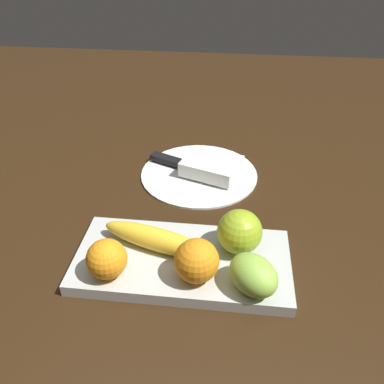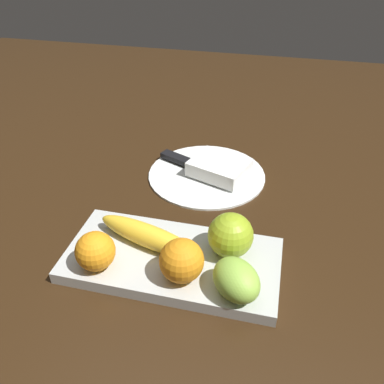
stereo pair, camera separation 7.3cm
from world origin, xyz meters
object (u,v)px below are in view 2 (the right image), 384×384
at_px(grape_bunch, 236,280).
at_px(knife, 184,161).
at_px(orange_near_banana, 95,251).
at_px(banana, 148,238).
at_px(orange_near_apple, 179,260).
at_px(fruit_tray, 172,260).
at_px(dinner_plate, 207,174).
at_px(folded_napkin, 221,168).
at_px(apple, 231,235).

relative_size(grape_bunch, knife, 0.46).
xyz_separation_m(orange_near_banana, knife, (0.05, 0.35, -0.04)).
height_order(banana, orange_near_apple, orange_near_apple).
height_order(orange_near_banana, knife, orange_near_banana).
distance_m(fruit_tray, orange_near_apple, 0.06).
height_order(banana, dinner_plate, banana).
height_order(orange_near_banana, dinner_plate, orange_near_banana).
bearing_deg(fruit_tray, grape_bunch, -25.29).
xyz_separation_m(grape_bunch, dinner_plate, (-0.11, 0.33, -0.04)).
height_order(orange_near_banana, grape_bunch, orange_near_banana).
distance_m(orange_near_banana, folded_napkin, 0.36).
bearing_deg(folded_napkin, apple, -77.09).
xyz_separation_m(banana, dinner_plate, (0.04, 0.27, -0.04)).
xyz_separation_m(apple, knife, (-0.15, 0.27, -0.04)).
bearing_deg(fruit_tray, knife, 100.79).
bearing_deg(dinner_plate, grape_bunch, -71.49).
relative_size(apple, grape_bunch, 0.92).
xyz_separation_m(dinner_plate, folded_napkin, (0.03, 0.00, 0.02)).
bearing_deg(folded_napkin, grape_bunch, -76.61).
distance_m(orange_near_banana, knife, 0.36).
height_order(fruit_tray, orange_near_banana, orange_near_banana).
bearing_deg(folded_napkin, banana, -105.60).
height_order(fruit_tray, banana, banana).
relative_size(fruit_tray, dinner_plate, 1.36).
bearing_deg(knife, dinner_plate, 0.85).
distance_m(banana, grape_bunch, 0.17).
bearing_deg(orange_near_banana, dinner_plate, 71.85).
height_order(dinner_plate, knife, knife).
xyz_separation_m(fruit_tray, dinner_plate, (0.00, 0.28, -0.01)).
distance_m(folded_napkin, knife, 0.09).
bearing_deg(apple, fruit_tray, -161.84).
bearing_deg(knife, orange_near_apple, -53.67).
bearing_deg(apple, banana, -172.11).
relative_size(fruit_tray, folded_napkin, 2.96).
relative_size(fruit_tray, apple, 4.74).
xyz_separation_m(dinner_plate, knife, (-0.06, 0.02, 0.01)).
bearing_deg(orange_near_apple, banana, 142.14).
bearing_deg(fruit_tray, banana, 165.56).
distance_m(dinner_plate, folded_napkin, 0.04).
height_order(apple, dinner_plate, apple).
bearing_deg(orange_near_apple, grape_bunch, -7.95).
xyz_separation_m(banana, orange_near_banana, (-0.06, -0.06, 0.01)).
relative_size(folded_napkin, knife, 0.67).
bearing_deg(knife, orange_near_banana, -74.99).
bearing_deg(orange_near_apple, fruit_tray, 119.90).
height_order(banana, knife, banana).
relative_size(orange_near_apple, knife, 0.39).
height_order(fruit_tray, dinner_plate, fruit_tray).
bearing_deg(folded_napkin, orange_near_apple, -91.61).
bearing_deg(fruit_tray, apple, 18.16).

